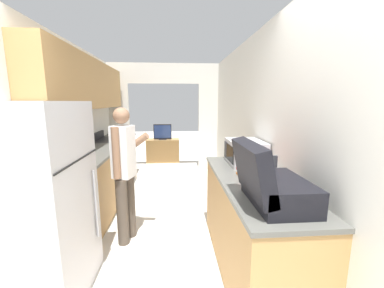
{
  "coord_description": "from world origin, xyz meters",
  "views": [
    {
      "loc": [
        0.23,
        -1.12,
        1.65
      ],
      "look_at": [
        0.51,
        2.61,
        0.97
      ],
      "focal_mm": 22.0,
      "sensor_mm": 36.0,
      "label": 1
    }
  ],
  "objects_px": {
    "suitcase": "(269,183)",
    "television": "(163,132)",
    "refrigerator": "(36,204)",
    "book_stack": "(252,174)",
    "microwave": "(245,152)",
    "range_oven": "(114,163)",
    "tv_cabinet": "(163,150)",
    "person": "(124,172)"
  },
  "relations": [
    {
      "from": "refrigerator",
      "to": "suitcase",
      "type": "height_order",
      "value": "refrigerator"
    },
    {
      "from": "tv_cabinet",
      "to": "book_stack",
      "type": "bearing_deg",
      "value": -76.43
    },
    {
      "from": "person",
      "to": "refrigerator",
      "type": "bearing_deg",
      "value": 163.6
    },
    {
      "from": "microwave",
      "to": "person",
      "type": "bearing_deg",
      "value": 178.59
    },
    {
      "from": "refrigerator",
      "to": "person",
      "type": "bearing_deg",
      "value": 54.9
    },
    {
      "from": "range_oven",
      "to": "suitcase",
      "type": "xyz_separation_m",
      "value": [
        1.84,
        -3.01,
        0.61
      ]
    },
    {
      "from": "person",
      "to": "microwave",
      "type": "relative_size",
      "value": 3.01
    },
    {
      "from": "person",
      "to": "television",
      "type": "bearing_deg",
      "value": 14.64
    },
    {
      "from": "book_stack",
      "to": "tv_cabinet",
      "type": "height_order",
      "value": "book_stack"
    },
    {
      "from": "person",
      "to": "television",
      "type": "xyz_separation_m",
      "value": [
        0.26,
        3.71,
        -0.02
      ]
    },
    {
      "from": "refrigerator",
      "to": "tv_cabinet",
      "type": "distance_m",
      "value": 4.63
    },
    {
      "from": "refrigerator",
      "to": "television",
      "type": "xyz_separation_m",
      "value": [
        0.81,
        4.49,
        0.0
      ]
    },
    {
      "from": "person",
      "to": "book_stack",
      "type": "height_order",
      "value": "person"
    },
    {
      "from": "refrigerator",
      "to": "television",
      "type": "distance_m",
      "value": 4.56
    },
    {
      "from": "person",
      "to": "tv_cabinet",
      "type": "distance_m",
      "value": 3.8
    },
    {
      "from": "refrigerator",
      "to": "suitcase",
      "type": "xyz_separation_m",
      "value": [
        1.79,
        -0.35,
        0.25
      ]
    },
    {
      "from": "television",
      "to": "book_stack",
      "type": "bearing_deg",
      "value": -76.31
    },
    {
      "from": "book_stack",
      "to": "tv_cabinet",
      "type": "relative_size",
      "value": 0.35
    },
    {
      "from": "range_oven",
      "to": "microwave",
      "type": "relative_size",
      "value": 2.03
    },
    {
      "from": "tv_cabinet",
      "to": "refrigerator",
      "type": "bearing_deg",
      "value": -100.13
    },
    {
      "from": "microwave",
      "to": "suitcase",
      "type": "bearing_deg",
      "value": -98.2
    },
    {
      "from": "range_oven",
      "to": "microwave",
      "type": "height_order",
      "value": "microwave"
    },
    {
      "from": "suitcase",
      "to": "tv_cabinet",
      "type": "xyz_separation_m",
      "value": [
        -0.98,
        4.87,
        -0.77
      ]
    },
    {
      "from": "person",
      "to": "microwave",
      "type": "bearing_deg",
      "value": -72.71
    },
    {
      "from": "suitcase",
      "to": "television",
      "type": "xyz_separation_m",
      "value": [
        -0.98,
        4.83,
        -0.25
      ]
    },
    {
      "from": "book_stack",
      "to": "suitcase",
      "type": "bearing_deg",
      "value": -96.41
    },
    {
      "from": "refrigerator",
      "to": "book_stack",
      "type": "relative_size",
      "value": 5.25
    },
    {
      "from": "suitcase",
      "to": "tv_cabinet",
      "type": "distance_m",
      "value": 5.03
    },
    {
      "from": "range_oven",
      "to": "person",
      "type": "height_order",
      "value": "person"
    },
    {
      "from": "book_stack",
      "to": "television",
      "type": "height_order",
      "value": "television"
    },
    {
      "from": "television",
      "to": "microwave",
      "type": "bearing_deg",
      "value": -73.11
    },
    {
      "from": "book_stack",
      "to": "person",
      "type": "bearing_deg",
      "value": 156.47
    },
    {
      "from": "book_stack",
      "to": "tv_cabinet",
      "type": "bearing_deg",
      "value": 103.57
    },
    {
      "from": "television",
      "to": "refrigerator",
      "type": "bearing_deg",
      "value": -100.23
    },
    {
      "from": "book_stack",
      "to": "television",
      "type": "relative_size",
      "value": 0.65
    },
    {
      "from": "suitcase",
      "to": "range_oven",
      "type": "bearing_deg",
      "value": 121.5
    },
    {
      "from": "microwave",
      "to": "refrigerator",
      "type": "bearing_deg",
      "value": -159.11
    },
    {
      "from": "suitcase",
      "to": "book_stack",
      "type": "bearing_deg",
      "value": 83.59
    },
    {
      "from": "refrigerator",
      "to": "television",
      "type": "height_order",
      "value": "refrigerator"
    },
    {
      "from": "person",
      "to": "microwave",
      "type": "xyz_separation_m",
      "value": [
        1.4,
        -0.03,
        0.22
      ]
    },
    {
      "from": "person",
      "to": "television",
      "type": "height_order",
      "value": "person"
    },
    {
      "from": "microwave",
      "to": "tv_cabinet",
      "type": "relative_size",
      "value": 0.59
    }
  ]
}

